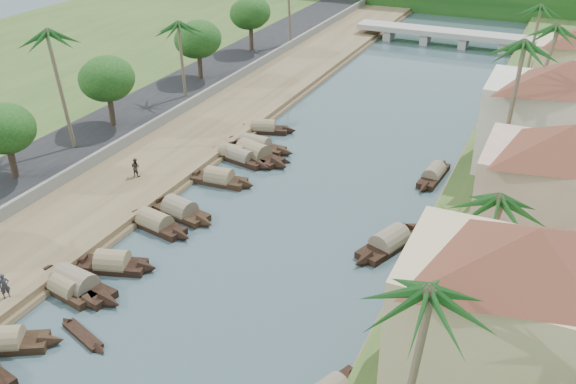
% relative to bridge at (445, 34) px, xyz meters
% --- Properties ---
extents(ground, '(220.00, 220.00, 0.00)m').
position_rel_bridge_xyz_m(ground, '(-0.00, -72.00, -1.72)').
color(ground, '#364A51').
rests_on(ground, ground).
extents(left_bank, '(10.00, 180.00, 0.80)m').
position_rel_bridge_xyz_m(left_bank, '(-16.00, -52.00, -1.32)').
color(left_bank, brown).
rests_on(left_bank, ground).
extents(right_bank, '(16.00, 180.00, 1.20)m').
position_rel_bridge_xyz_m(right_bank, '(19.00, -52.00, -1.12)').
color(right_bank, '#314A1D').
rests_on(right_bank, ground).
extents(road, '(8.00, 180.00, 1.40)m').
position_rel_bridge_xyz_m(road, '(-24.50, -52.00, -1.02)').
color(road, black).
rests_on(road, ground).
extents(retaining_wall, '(0.40, 180.00, 1.10)m').
position_rel_bridge_xyz_m(retaining_wall, '(-20.20, -52.00, -0.37)').
color(retaining_wall, slate).
rests_on(retaining_wall, left_bank).
extents(bridge, '(28.00, 4.00, 2.40)m').
position_rel_bridge_xyz_m(bridge, '(0.00, 0.00, 0.00)').
color(bridge, gray).
rests_on(bridge, ground).
extents(building_near, '(14.85, 14.85, 10.20)m').
position_rel_bridge_xyz_m(building_near, '(18.99, -74.00, 4.66)').
color(building_near, tan).
rests_on(building_near, right_bank).
extents(building_mid, '(14.11, 14.11, 9.70)m').
position_rel_bridge_xyz_m(building_mid, '(19.99, -58.00, 4.41)').
color(building_mid, '#CAA88F').
rests_on(building_mid, right_bank).
extents(building_far, '(15.59, 15.59, 10.20)m').
position_rel_bridge_xyz_m(building_far, '(18.99, -44.00, 4.66)').
color(building_far, beige).
rests_on(building_far, right_bank).
extents(sampan_2, '(7.50, 5.16, 2.06)m').
position_rel_bridge_xyz_m(sampan_2, '(-9.47, -81.57, -1.31)').
color(sampan_2, black).
rests_on(sampan_2, ground).
extents(sampan_3, '(8.90, 3.00, 2.33)m').
position_rel_bridge_xyz_m(sampan_3, '(-9.39, -75.00, -1.30)').
color(sampan_3, black).
rests_on(sampan_3, ground).
extents(sampan_4, '(6.57, 2.61, 1.88)m').
position_rel_bridge_xyz_m(sampan_4, '(-9.52, -75.68, -1.32)').
color(sampan_4, black).
rests_on(sampan_4, ground).
extents(sampan_5, '(6.92, 3.59, 2.16)m').
position_rel_bridge_xyz_m(sampan_5, '(-8.59, -71.93, -1.31)').
color(sampan_5, black).
rests_on(sampan_5, ground).
extents(sampan_6, '(7.71, 3.38, 2.25)m').
position_rel_bridge_xyz_m(sampan_6, '(-8.47, -63.24, -1.31)').
color(sampan_6, black).
rests_on(sampan_6, ground).
extents(sampan_7, '(7.89, 3.07, 2.08)m').
position_rel_bridge_xyz_m(sampan_7, '(-9.15, -65.82, -1.31)').
color(sampan_7, black).
rests_on(sampan_7, ground).
extents(sampan_8, '(7.14, 2.23, 2.19)m').
position_rel_bridge_xyz_m(sampan_8, '(-8.42, -56.75, -1.31)').
color(sampan_8, black).
rests_on(sampan_8, ground).
extents(sampan_9, '(7.52, 3.04, 1.91)m').
position_rel_bridge_xyz_m(sampan_9, '(-8.83, -51.86, -1.32)').
color(sampan_9, black).
rests_on(sampan_9, ground).
extents(sampan_10, '(7.06, 1.73, 1.98)m').
position_rel_bridge_xyz_m(sampan_10, '(-9.95, -51.41, -1.31)').
color(sampan_10, black).
rests_on(sampan_10, ground).
extents(sampan_11, '(9.31, 4.52, 2.57)m').
position_rel_bridge_xyz_m(sampan_11, '(-8.09, -50.57, -1.30)').
color(sampan_11, black).
rests_on(sampan_11, ground).
extents(sampan_12, '(9.11, 2.09, 2.16)m').
position_rel_bridge_xyz_m(sampan_12, '(-8.99, -48.50, -1.31)').
color(sampan_12, black).
rests_on(sampan_12, ground).
extents(sampan_13, '(7.36, 3.57, 2.01)m').
position_rel_bridge_xyz_m(sampan_13, '(-10.13, -44.05, -1.31)').
color(sampan_13, black).
rests_on(sampan_13, ground).
extents(sampan_15, '(4.57, 8.58, 2.27)m').
position_rel_bridge_xyz_m(sampan_15, '(8.84, -60.86, -1.31)').
color(sampan_15, black).
rests_on(sampan_15, ground).
extents(sampan_16, '(2.04, 7.69, 1.90)m').
position_rel_bridge_xyz_m(sampan_16, '(9.24, -47.73, -1.32)').
color(sampan_16, black).
rests_on(sampan_16, ground).
extents(canoe_1, '(4.94, 2.42, 0.80)m').
position_rel_bridge_xyz_m(canoe_1, '(-5.66, -78.72, -1.62)').
color(canoe_1, black).
rests_on(canoe_1, ground).
extents(canoe_2, '(6.07, 1.09, 0.88)m').
position_rel_bridge_xyz_m(canoe_2, '(-7.14, -50.26, -1.62)').
color(canoe_2, black).
rests_on(canoe_2, ground).
extents(palm_0, '(3.20, 3.20, 11.82)m').
position_rel_bridge_xyz_m(palm_0, '(15.00, -80.94, 9.50)').
color(palm_0, brown).
rests_on(palm_0, ground).
extents(palm_1, '(3.20, 3.20, 9.73)m').
position_rel_bridge_xyz_m(palm_1, '(16.00, -67.79, 7.49)').
color(palm_1, brown).
rests_on(palm_1, ground).
extents(palm_2, '(3.20, 3.20, 14.11)m').
position_rel_bridge_xyz_m(palm_2, '(15.00, -49.37, 11.69)').
color(palm_2, brown).
rests_on(palm_2, ground).
extents(palm_3, '(3.20, 3.20, 12.36)m').
position_rel_bridge_xyz_m(palm_3, '(16.00, -34.87, 10.04)').
color(palm_3, brown).
rests_on(palm_3, ground).
extents(palm_5, '(3.20, 3.20, 12.71)m').
position_rel_bridge_xyz_m(palm_5, '(-24.00, -58.12, 10.56)').
color(palm_5, brown).
rests_on(palm_5, ground).
extents(palm_6, '(3.20, 3.20, 10.10)m').
position_rel_bridge_xyz_m(palm_6, '(-22.00, -40.96, 8.03)').
color(palm_6, brown).
rests_on(palm_6, ground).
extents(palm_7, '(3.20, 3.20, 10.71)m').
position_rel_bridge_xyz_m(palm_7, '(14.00, -16.76, 8.43)').
color(palm_7, brown).
rests_on(palm_7, ground).
extents(tree_2, '(5.13, 5.13, 6.72)m').
position_rel_bridge_xyz_m(tree_2, '(-24.00, -65.52, 4.23)').
color(tree_2, '#443227').
rests_on(tree_2, ground).
extents(tree_3, '(5.49, 5.49, 7.29)m').
position_rel_bridge_xyz_m(tree_3, '(-24.00, -51.84, 4.64)').
color(tree_3, '#443227').
rests_on(tree_3, ground).
extents(tree_4, '(5.51, 5.51, 7.21)m').
position_rel_bridge_xyz_m(tree_4, '(-24.00, -34.11, 4.56)').
color(tree_4, '#443227').
rests_on(tree_4, ground).
extents(tree_5, '(5.36, 5.36, 7.62)m').
position_rel_bridge_xyz_m(tree_5, '(-24.00, -19.89, 5.01)').
color(tree_5, '#443227').
rests_on(tree_5, ground).
extents(person_near, '(0.70, 0.78, 1.80)m').
position_rel_bridge_xyz_m(person_near, '(-12.12, -78.35, -0.02)').
color(person_near, '#25242C').
rests_on(person_near, left_bank).
extents(person_far, '(0.86, 0.68, 1.74)m').
position_rel_bridge_xyz_m(person_far, '(-15.23, -59.91, -0.05)').
color(person_far, '#343124').
rests_on(person_far, left_bank).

